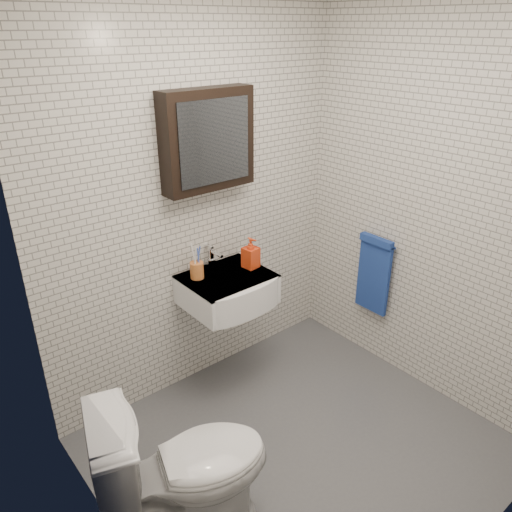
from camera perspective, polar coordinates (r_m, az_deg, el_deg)
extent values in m
cube|color=#505358|center=(3.25, 5.03, -20.92)|extent=(2.20, 2.00, 0.01)
cube|color=silver|center=(3.22, -6.68, 5.25)|extent=(2.20, 0.02, 2.50)
cube|color=silver|center=(2.04, 26.77, -10.10)|extent=(2.20, 0.02, 2.50)
cube|color=silver|center=(1.97, -17.36, -9.65)|extent=(0.02, 2.00, 2.50)
cube|color=silver|center=(3.33, 19.57, 4.60)|extent=(0.02, 2.00, 2.50)
cube|color=white|center=(3.28, -3.34, -3.80)|extent=(0.55, 0.45, 0.20)
cylinder|color=silver|center=(3.26, -3.59, -2.31)|extent=(0.31, 0.31, 0.02)
cylinder|color=silver|center=(3.25, -3.60, -2.19)|extent=(0.04, 0.04, 0.01)
cube|color=white|center=(3.24, -3.38, -2.33)|extent=(0.55, 0.45, 0.01)
cylinder|color=silver|center=(3.35, -5.09, -0.79)|extent=(0.06, 0.06, 0.06)
cylinder|color=silver|center=(3.32, -5.13, 0.14)|extent=(0.03, 0.03, 0.08)
cylinder|color=silver|center=(3.26, -4.54, 0.28)|extent=(0.02, 0.12, 0.02)
cube|color=silver|center=(3.32, -5.46, 1.17)|extent=(0.02, 0.09, 0.01)
cube|color=black|center=(3.07, -5.57, 13.05)|extent=(0.60, 0.14, 0.60)
cube|color=#3F444C|center=(3.01, -4.72, 12.83)|extent=(0.49, 0.01, 0.49)
cylinder|color=silver|center=(3.58, 13.85, 1.58)|extent=(0.02, 0.30, 0.02)
cylinder|color=silver|center=(3.67, 12.45, 2.29)|extent=(0.04, 0.02, 0.02)
cylinder|color=silver|center=(3.53, 15.70, 1.01)|extent=(0.04, 0.02, 0.02)
cube|color=#215099|center=(3.68, 13.28, -2.33)|extent=(0.03, 0.26, 0.54)
cube|color=#215099|center=(3.56, 13.63, 1.70)|extent=(0.05, 0.26, 0.05)
cylinder|color=#C86D32|center=(3.20, -6.77, -1.62)|extent=(0.11, 0.11, 0.11)
cylinder|color=white|center=(3.16, -6.97, -0.63)|extent=(0.02, 0.03, 0.21)
cylinder|color=#3D5BC4|center=(3.18, -6.54, -0.65)|extent=(0.02, 0.02, 0.19)
cylinder|color=white|center=(3.18, -7.07, -0.33)|extent=(0.02, 0.04, 0.22)
cylinder|color=#3D5BC4|center=(3.19, -6.64, -0.41)|extent=(0.03, 0.04, 0.19)
imported|color=orange|center=(3.30, -0.61, 0.37)|extent=(0.11, 0.11, 0.21)
imported|color=white|center=(2.60, -8.13, -22.88)|extent=(0.91, 0.68, 0.83)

